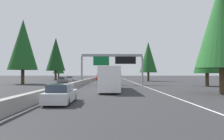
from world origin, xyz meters
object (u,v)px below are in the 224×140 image
conifer_right_near (207,51)px  sedan_mid_right (103,77)px  sign_gantry_overhead (113,60)px  conifer_left_mid (56,54)px  bus_far_center (109,78)px  minivan_distant_b (118,76)px  oncoming_near (70,79)px  box_truck_far_right (102,75)px  conifer_left_far (59,64)px  conifer_right_mid (148,57)px  conifer_right_foreground (222,22)px  oncoming_far (63,80)px  conifer_left_near (23,45)px  sedan_mid_center (61,94)px  pickup_distant_a (99,77)px

conifer_right_near → sedan_mid_right: bearing=16.7°
sign_gantry_overhead → conifer_left_mid: size_ratio=0.84×
bus_far_center → minivan_distant_b: 65.65m
bus_far_center → conifer_right_near: size_ratio=1.09×
oncoming_near → conifer_left_mid: (9.66, 7.05, 8.45)m
box_truck_far_right → conifer_left_far: size_ratio=0.82×
conifer_left_mid → conifer_left_far: 15.50m
sign_gantry_overhead → bus_far_center: (-13.44, 0.75, -3.25)m
minivan_distant_b → conifer_right_mid: size_ratio=0.42×
conifer_right_foreground → box_truck_far_right: bearing=13.9°
oncoming_far → conifer_left_near: bearing=-45.4°
conifer_left_near → bus_far_center: bearing=-131.2°
oncoming_far → box_truck_far_right: bearing=166.9°
oncoming_near → box_truck_far_right: bearing=161.9°
bus_far_center → minivan_distant_b: bearing=-3.4°
conifer_right_near → conifer_right_mid: (24.61, 5.82, 0.84)m
sign_gantry_overhead → sedan_mid_center: 25.75m
sedan_mid_right → conifer_left_far: size_ratio=0.42×
sign_gantry_overhead → sedan_mid_right: size_ratio=2.88×
pickup_distant_a → conifer_left_near: 32.03m
sedan_mid_right → conifer_right_near: conifer_right_near is taller
conifer_right_mid → conifer_left_mid: bearing=72.3°
pickup_distant_a → conifer_right_mid: size_ratio=0.47×
sedan_mid_right → minivan_distant_b: (-13.14, -7.15, 0.27)m
sedan_mid_right → minivan_distant_b: 14.96m
box_truck_far_right → minivan_distant_b: 9.30m
oncoming_far → conifer_left_mid: 22.82m
sedan_mid_center → conifer_left_mid: conifer_left_mid is taller
oncoming_far → conifer_right_mid: bearing=113.1°
oncoming_near → conifer_left_near: size_ratio=0.31×
bus_far_center → conifer_left_near: (16.43, 18.78, 6.85)m
conifer_left_far → oncoming_near: bearing=-158.2°
conifer_right_foreground → conifer_left_near: bearing=55.7°
pickup_distant_a → sedan_mid_right: bearing=-0.4°
conifer_left_mid → oncoming_far: bearing=-160.3°
sedan_mid_right → conifer_right_near: size_ratio=0.42×
minivan_distant_b → conifer_left_far: conifer_left_far is taller
pickup_distant_a → minivan_distant_b: size_ratio=1.12×
box_truck_far_right → oncoming_far: size_ratio=1.93×
bus_far_center → conifer_right_near: conifer_right_near is taller
sedan_mid_center → bus_far_center: bearing=-17.7°
conifer_left_near → oncoming_near: bearing=-21.9°
sign_gantry_overhead → conifer_left_far: conifer_left_far is taller
bus_far_center → conifer_left_mid: bearing=23.6°
bus_far_center → conifer_left_near: conifer_left_near is taller
conifer_right_foreground → conifer_left_far: size_ratio=1.26×
conifer_right_near → oncoming_far: bearing=63.8°
bus_far_center → conifer_right_near: bearing=-63.5°
box_truck_far_right → conifer_left_near: (-43.26, 15.43, 6.95)m
oncoming_far → conifer_left_mid: size_ratio=0.29×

